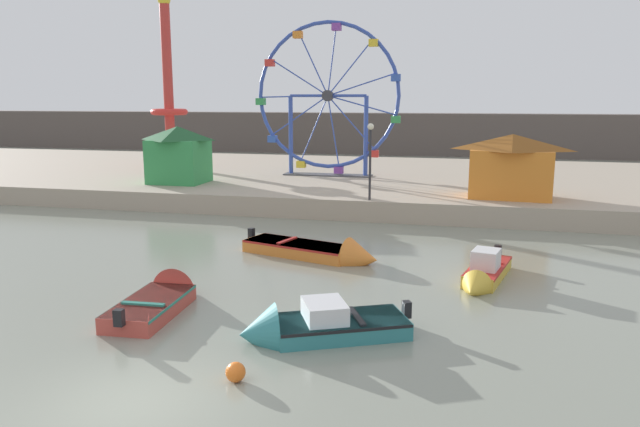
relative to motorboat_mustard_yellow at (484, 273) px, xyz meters
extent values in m
plane|color=gray|center=(-7.08, -9.97, -0.33)|extent=(240.00, 240.00, 0.00)
cube|color=tan|center=(-7.08, 20.04, 0.20)|extent=(110.00, 22.42, 1.05)
cube|color=#564C47|center=(-7.08, 45.51, 1.87)|extent=(140.00, 3.00, 4.40)
cube|color=gold|center=(0.14, 0.61, -0.11)|extent=(1.76, 3.46, 0.43)
cube|color=#B2231E|center=(0.14, 0.61, 0.07)|extent=(1.77, 3.43, 0.08)
cone|color=gold|center=(-0.34, -1.42, -0.11)|extent=(1.16, 1.11, 0.98)
cube|color=black|center=(0.55, 2.32, 0.22)|extent=(0.28, 0.25, 0.44)
cube|color=silver|center=(0.05, 0.21, 0.43)|extent=(1.03, 1.16, 0.65)
cube|color=#B2231E|center=(0.24, 1.01, 0.14)|extent=(0.89, 0.36, 0.06)
cube|color=orange|center=(-6.96, 2.07, -0.09)|extent=(4.64, 2.71, 0.48)
cube|color=#B2231E|center=(-6.96, 2.07, 0.11)|extent=(4.60, 2.72, 0.08)
cone|color=orange|center=(-4.30, 1.26, -0.09)|extent=(1.57, 1.71, 1.42)
cube|color=black|center=(-9.16, 2.74, 0.26)|extent=(0.26, 0.29, 0.44)
cube|color=#B2231E|center=(-7.48, 2.23, 0.18)|extent=(0.52, 1.26, 0.06)
cube|color=#B24238|center=(-9.24, -5.39, -0.10)|extent=(1.64, 3.28, 0.46)
cube|color=#237566|center=(-9.24, -5.39, 0.09)|extent=(1.65, 3.25, 0.08)
cone|color=#B24238|center=(-9.35, -3.37, -0.10)|extent=(1.44, 0.96, 1.39)
cube|color=black|center=(-9.15, -7.09, 0.24)|extent=(0.25, 0.21, 0.44)
cube|color=#237566|center=(-9.22, -5.79, 0.16)|extent=(1.25, 0.23, 0.06)
cube|color=teal|center=(-3.72, -5.53, -0.10)|extent=(3.75, 2.91, 0.45)
cube|color=black|center=(-3.72, -5.53, 0.09)|extent=(3.73, 2.91, 0.08)
cone|color=teal|center=(-5.65, -6.46, -0.10)|extent=(1.50, 1.76, 1.50)
cube|color=black|center=(-2.10, -4.74, 0.24)|extent=(0.28, 0.30, 0.44)
cube|color=silver|center=(-4.10, -5.71, 0.37)|extent=(1.47, 1.58, 0.49)
cube|color=black|center=(-3.33, -5.34, 0.16)|extent=(0.73, 1.28, 0.06)
torus|color=#334CA8|center=(-9.47, 18.13, 5.84)|extent=(9.27, 0.24, 9.27)
cylinder|color=#38383D|center=(-9.47, 18.13, 5.84)|extent=(0.70, 0.50, 0.70)
cylinder|color=#334CA8|center=(-7.96, 18.13, 4.17)|extent=(3.09, 0.08, 3.40)
cube|color=red|center=(-6.44, 18.13, 2.21)|extent=(0.56, 0.48, 0.44)
cylinder|color=#334CA8|center=(-7.29, 18.13, 5.25)|extent=(4.38, 0.08, 1.26)
cube|color=#33934C|center=(-5.11, 18.13, 4.38)|extent=(0.56, 0.48, 0.44)
cylinder|color=#334CA8|center=(-7.32, 18.13, 6.52)|extent=(4.33, 0.08, 1.44)
cube|color=#3356B7|center=(-5.17, 18.13, 6.93)|extent=(0.56, 0.48, 0.44)
cylinder|color=#334CA8|center=(-8.03, 18.13, 7.58)|extent=(2.94, 0.08, 3.53)
cube|color=yellow|center=(-6.59, 18.13, 9.04)|extent=(0.56, 0.48, 0.44)
cylinder|color=#334CA8|center=(-9.20, 18.13, 8.08)|extent=(0.63, 0.08, 4.49)
cube|color=purple|center=(-8.92, 18.13, 10.04)|extent=(0.56, 0.48, 0.44)
cylinder|color=#334CA8|center=(-10.45, 18.13, 7.88)|extent=(2.03, 0.08, 4.10)
cube|color=orange|center=(-11.43, 18.13, 9.63)|extent=(0.56, 0.48, 0.44)
cylinder|color=#334CA8|center=(-11.40, 18.13, 7.02)|extent=(3.89, 0.08, 2.43)
cube|color=red|center=(-13.32, 18.13, 7.92)|extent=(0.56, 0.48, 0.44)
cylinder|color=#334CA8|center=(-11.73, 18.13, 5.79)|extent=(4.52, 0.08, 0.18)
cube|color=#33934C|center=(-13.99, 18.13, 5.47)|extent=(0.56, 0.48, 0.44)
cylinder|color=#334CA8|center=(-11.34, 18.13, 4.58)|extent=(3.79, 0.08, 2.59)
cube|color=#3356B7|center=(-13.22, 18.13, 3.04)|extent=(0.56, 0.48, 0.44)
cylinder|color=#334CA8|center=(-10.37, 18.13, 3.77)|extent=(1.86, 0.08, 4.18)
cube|color=yellow|center=(-11.26, 18.13, 1.42)|extent=(0.56, 0.48, 0.44)
cylinder|color=#334CA8|center=(-9.10, 18.13, 3.62)|extent=(0.82, 0.08, 4.47)
cube|color=purple|center=(-8.73, 18.13, 1.11)|extent=(0.56, 0.48, 0.44)
cylinder|color=#334CA8|center=(-11.95, 18.13, 3.29)|extent=(0.28, 0.28, 5.11)
cylinder|color=#334CA8|center=(-6.99, 18.13, 3.29)|extent=(0.28, 0.28, 5.11)
cylinder|color=#334CA8|center=(-9.47, 18.13, 5.84)|extent=(4.97, 0.18, 0.18)
cube|color=#4C4C51|center=(-9.47, 18.13, 0.77)|extent=(5.77, 1.20, 0.08)
cylinder|color=#BC332D|center=(-21.69, 20.25, 6.44)|extent=(0.70, 0.70, 11.42)
torus|color=red|center=(-21.69, 20.25, 4.70)|extent=(2.64, 2.64, 0.44)
cube|color=#4C4C51|center=(-21.69, 20.25, 0.85)|extent=(2.80, 2.80, 0.24)
cube|color=orange|center=(1.49, 11.64, 1.95)|extent=(4.12, 2.68, 2.44)
pyramid|color=brown|center=(1.49, 11.64, 3.54)|extent=(4.53, 2.95, 0.80)
cube|color=#33934C|center=(-17.32, 12.75, 2.01)|extent=(3.11, 2.71, 2.56)
pyramid|color=#1C512A|center=(-17.32, 12.75, 3.67)|extent=(3.42, 2.98, 0.80)
cylinder|color=#2D2D33|center=(-5.32, 9.30, 2.47)|extent=(0.12, 0.12, 3.47)
sphere|color=#F2EACC|center=(-5.32, 9.30, 4.34)|extent=(0.32, 0.32, 0.32)
sphere|color=orange|center=(-5.40, -8.62, -0.11)|extent=(0.44, 0.44, 0.44)
camera|label=1|loc=(-0.76, -20.02, 5.75)|focal=33.88mm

